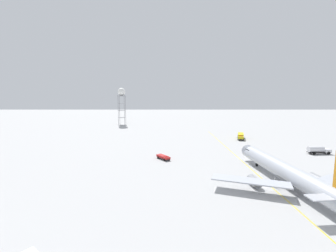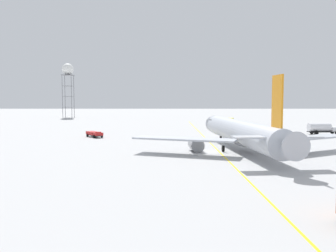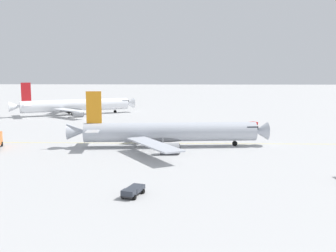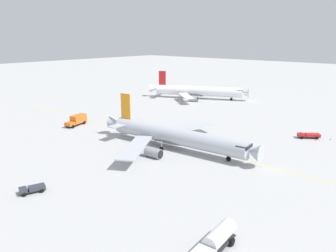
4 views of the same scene
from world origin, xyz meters
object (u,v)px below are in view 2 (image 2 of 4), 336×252
Objects in this scene: fire_tender_truck at (228,121)px; safety_cone_mid at (90,134)px; ops_pickup_truck at (94,134)px; airliner_main at (241,133)px; radar_tower at (68,72)px; fuel_tanker_truck at (323,128)px; safety_cone_near at (101,135)px.

fire_tender_truck is 51.27m from safety_cone_mid.
safety_cone_mid is (-2.15, 4.99, -0.53)m from ops_pickup_truck.
ops_pickup_truck is at bearing -66.72° from safety_cone_mid.
radar_tower is (-62.59, 116.55, 19.93)m from airliner_main.
airliner_main is 133.78m from radar_tower.
airliner_main is 59.72m from fire_tender_truck.
fire_tender_truck is at bearing 98.12° from ops_pickup_truck.
fuel_tanker_truck reaches higher than fire_tender_truck.
fuel_tanker_truck is 57.55m from ops_pickup_truck.
fuel_tanker_truck is 15.24× the size of safety_cone_near.
ops_pickup_truck is at bearing 48.52° from airliner_main.
airliner_main is 42.20m from safety_cone_mid.
ops_pickup_truck is 10.38× the size of safety_cone_mid.
fire_tender_truck is at bearing -12.59° from airliner_main.
fire_tender_truck is at bearing 43.41° from safety_cone_near.
fire_tender_truck reaches higher than safety_cone_mid.
safety_cone_mid is at bearing 167.05° from ops_pickup_truck.
fire_tender_truck is 20.39× the size of safety_cone_near.
ops_pickup_truck reaches higher than safety_cone_near.
ops_pickup_truck is (-37.87, -37.02, -0.73)m from fire_tender_truck.
safety_cone_near is (1.14, 2.27, -0.53)m from ops_pickup_truck.
fuel_tanker_truck reaches higher than safety_cone_near.
fire_tender_truck is 52.96m from ops_pickup_truck.
safety_cone_near and safety_cone_mid have the same top height.
airliner_main is 5.15× the size of fuel_tanker_truck.
radar_tower is (-70.43, 57.36, 21.40)m from fire_tender_truck.
fire_tender_truck is at bearing 118.36° from fuel_tanker_truck.
safety_cone_mid is at bearing -34.56° from fire_tender_truck.
fuel_tanker_truck is 0.31× the size of radar_tower.
safety_cone_mid is (-3.28, 2.72, 0.00)m from safety_cone_near.
radar_tower is 100.66m from safety_cone_near.
safety_cone_mid is (30.41, -89.39, -22.67)m from radar_tower.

